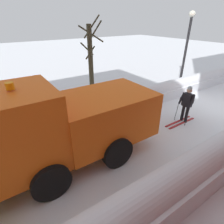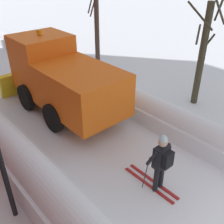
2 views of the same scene
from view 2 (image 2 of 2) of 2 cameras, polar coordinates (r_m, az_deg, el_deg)
name	(u,v)px [view 2 (image 2 of 2)]	position (r m, az deg, el deg)	size (l,w,h in m)	color
ground_plane	(38,101)	(12.36, -15.91, 2.35)	(80.00, 80.00, 0.00)	white
snowbank_right	(83,77)	(13.33, -6.27, 7.62)	(1.10, 36.00, 1.04)	white
plow_truck	(61,77)	(10.76, -11.04, 7.45)	(3.20, 5.98, 3.12)	orange
skier	(161,161)	(7.07, 10.62, -10.45)	(0.62, 1.80, 1.81)	black
bare_tree_near	(203,53)	(11.49, 19.18, 12.12)	(1.25, 1.40, 4.71)	#3B3725
bare_tree_mid	(96,23)	(16.11, -3.42, 18.80)	(0.86, 0.98, 4.61)	#443026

